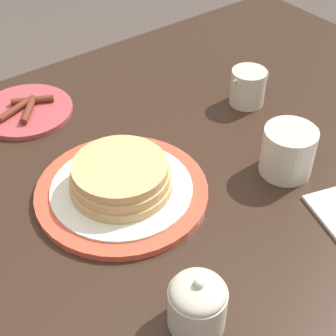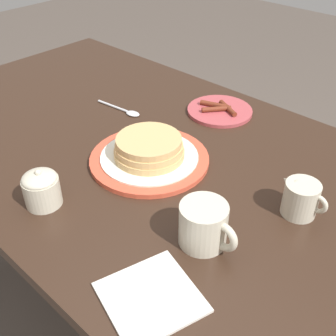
{
  "view_description": "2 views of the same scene",
  "coord_description": "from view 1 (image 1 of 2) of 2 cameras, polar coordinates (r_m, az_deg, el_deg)",
  "views": [
    {
      "loc": [
        -0.3,
        -0.57,
        1.34
      ],
      "look_at": [
        0.09,
        -0.05,
        0.77
      ],
      "focal_mm": 55.0,
      "sensor_mm": 36.0,
      "label": 1
    },
    {
      "loc": [
        0.61,
        -0.61,
        1.32
      ],
      "look_at": [
        0.09,
        -0.05,
        0.77
      ],
      "focal_mm": 45.0,
      "sensor_mm": 36.0,
      "label": 2
    }
  ],
  "objects": [
    {
      "name": "side_plate_bacon",
      "position": [
        1.07,
        -15.47,
        6.19
      ],
      "size": [
        0.19,
        0.19,
        0.02
      ],
      "color": "#B2474C",
      "rests_on": "dining_table"
    },
    {
      "name": "sugar_bowl",
      "position": [
        0.67,
        3.27,
        -14.72
      ],
      "size": [
        0.08,
        0.08,
        0.09
      ],
      "color": "beige",
      "rests_on": "dining_table"
    },
    {
      "name": "dining_table",
      "position": [
        0.96,
        -6.4,
        -6.76
      ],
      "size": [
        1.6,
        0.85,
        0.74
      ],
      "color": "#332116",
      "rests_on": "ground_plane"
    },
    {
      "name": "pancake_plate",
      "position": [
        0.84,
        -5.21,
        -1.72
      ],
      "size": [
        0.29,
        0.29,
        0.06
      ],
      "color": "#DB5138",
      "rests_on": "dining_table"
    },
    {
      "name": "coffee_mug",
      "position": [
        0.9,
        13.3,
        1.95
      ],
      "size": [
        0.12,
        0.09,
        0.09
      ],
      "color": "beige",
      "rests_on": "dining_table"
    },
    {
      "name": "creamer_pitcher",
      "position": [
        1.06,
        8.83,
        8.93
      ],
      "size": [
        0.1,
        0.07,
        0.08
      ],
      "color": "beige",
      "rests_on": "dining_table"
    }
  ]
}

